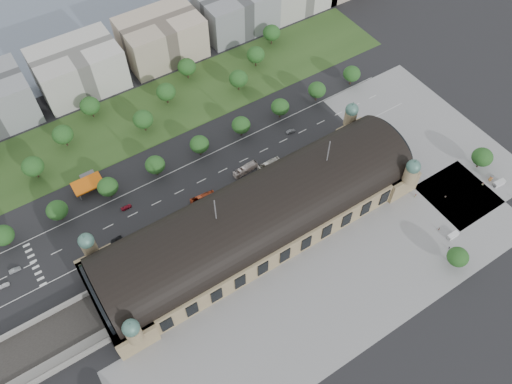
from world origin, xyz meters
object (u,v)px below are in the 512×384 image
van_east (498,184)px  traffic_car_0 (4,285)px  parked_car_3 (118,256)px  parked_car_6 (171,229)px  parked_car_0 (90,266)px  pedestrian_5 (483,184)px  advertising_column (491,178)px  pedestrian_1 (439,229)px  parked_car_5 (145,243)px  bus_east (269,164)px  parked_car_1 (116,253)px  pedestrian_2 (445,197)px  traffic_car_5 (291,131)px  traffic_car_3 (126,207)px  petrol_station (88,181)px  traffic_car_2 (117,240)px  pedestrian_0 (415,196)px  parked_car_2 (101,257)px  parked_car_4 (160,227)px  bus_mid (246,169)px  pedestrian_4 (449,248)px  bus_west (203,198)px  van_south (452,236)px  traffic_car_1 (15,270)px

van_east → traffic_car_0: bearing=166.5°
parked_car_3 → parked_car_6: bearing=51.4°
parked_car_0 → pedestrian_5: bearing=37.3°
advertising_column → pedestrian_1: advertising_column is taller
parked_car_5 → bus_east: bus_east is taller
parked_car_1 → pedestrian_2: 152.13m
traffic_car_5 → traffic_car_3: bearing=94.4°
petrol_station → parked_car_6: 48.93m
traffic_car_2 → pedestrian_1: 143.38m
parked_car_3 → pedestrian_0: (130.11, -45.91, 0.18)m
parked_car_6 → parked_car_3: bearing=-122.7°
parked_car_0 → van_east: van_east is taller
parked_car_2 → bus_east: bus_east is taller
traffic_car_0 → parked_car_0: 35.01m
parked_car_4 → parked_car_6: (3.47, -4.00, 0.09)m
petrol_station → traffic_car_3: 24.30m
traffic_car_5 → parked_car_1: size_ratio=1.03×
parked_car_4 → pedestrian_5: bearing=39.6°
parked_car_6 → bus_mid: bus_mid is taller
pedestrian_4 → bus_west: bearing=-94.9°
traffic_car_2 → advertising_column: 177.42m
petrol_station → van_south: size_ratio=2.60×
bus_west → traffic_car_0: bearing=91.0°
pedestrian_5 → pedestrian_2: bearing=-119.4°
traffic_car_1 → bus_mid: size_ratio=0.35×
parked_car_3 → parked_car_4: parked_car_3 is taller
traffic_car_2 → bus_east: 79.90m
parked_car_2 → van_east: bearing=41.4°
parked_car_0 → advertising_column: advertising_column is taller
traffic_car_0 → parked_car_0: (33.31, -10.77, -0.01)m
parked_car_4 → pedestrian_1: pedestrian_1 is taller
traffic_car_3 → van_east: bearing=-118.6°
parked_car_6 → pedestrian_2: 128.16m
traffic_car_3 → van_east: van_east is taller
petrol_station → pedestrian_5: 187.84m
traffic_car_5 → pedestrian_0: bearing=-153.4°
traffic_car_0 → parked_car_2: bearing=82.6°
bus_mid → advertising_column: size_ratio=3.91×
parked_car_4 → parked_car_6: size_ratio=0.78×
parked_car_2 → bus_mid: size_ratio=0.36×
traffic_car_2 → van_south: van_south is taller
parked_car_1 → bus_west: 45.87m
parked_car_4 → van_east: bearing=39.1°
parked_car_0 → parked_car_5: bearing=51.2°
van_east → traffic_car_1: bearing=164.9°
traffic_car_0 → parked_car_1: bearing=81.8°
traffic_car_2 → pedestrian_2: size_ratio=2.78×
pedestrian_0 → parked_car_2: bearing=136.3°
bus_mid → pedestrian_5: 113.57m
traffic_car_0 → pedestrian_0: size_ratio=2.28×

